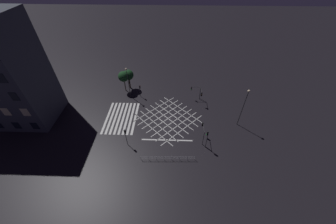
{
  "coord_description": "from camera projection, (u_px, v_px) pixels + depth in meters",
  "views": [
    {
      "loc": [
        29.96,
        0.96,
        29.55
      ],
      "look_at": [
        0.0,
        0.0,
        1.99
      ],
      "focal_mm": 20.0,
      "sensor_mm": 36.0,
      "label": 1
    }
  ],
  "objects": [
    {
      "name": "traffic_light_sw_cross",
      "position": [
        140.0,
        89.0,
        46.35
      ],
      "size": [
        0.36,
        0.39,
        3.44
      ],
      "rotation": [
        0.0,
        0.0,
        1.57
      ],
      "color": "#2D2D30",
      "rests_on": "ground_plane"
    },
    {
      "name": "street_tree_near",
      "position": [
        128.0,
        75.0,
        48.11
      ],
      "size": [
        2.69,
        2.69,
        5.38
      ],
      "color": "#38281C",
      "rests_on": "ground_plane"
    },
    {
      "name": "traffic_light_nw_main",
      "position": [
        201.0,
        93.0,
        44.36
      ],
      "size": [
        2.48,
        0.36,
        3.78
      ],
      "color": "#2D2D30",
      "rests_on": "ground_plane"
    },
    {
      "name": "traffic_light_ne_cross",
      "position": [
        207.0,
        136.0,
        34.06
      ],
      "size": [
        0.36,
        0.39,
        4.56
      ],
      "rotation": [
        0.0,
        0.0,
        -1.57
      ],
      "color": "#2D2D30",
      "rests_on": "ground_plane"
    },
    {
      "name": "traffic_light_nw_cross",
      "position": [
        195.0,
        90.0,
        45.68
      ],
      "size": [
        0.36,
        2.48,
        3.61
      ],
      "rotation": [
        0.0,
        0.0,
        -1.57
      ],
      "color": "#2D2D30",
      "rests_on": "ground_plane"
    },
    {
      "name": "pedestrian_railing",
      "position": [
        168.0,
        158.0,
        33.67
      ],
      "size": [
        0.36,
        9.85,
        1.05
      ],
      "rotation": [
        0.0,
        0.0,
        1.6
      ],
      "color": "#9EA0A5",
      "rests_on": "ground_plane"
    },
    {
      "name": "street_lamp_west",
      "position": [
        245.0,
        102.0,
        36.53
      ],
      "size": [
        0.49,
        0.49,
        9.15
      ],
      "color": "#2D2D30",
      "rests_on": "ground_plane"
    },
    {
      "name": "street_lamp_east",
      "position": [
        127.0,
        78.0,
        44.02
      ],
      "size": [
        0.5,
        0.5,
        8.2
      ],
      "color": "#2D2D30",
      "rests_on": "ground_plane"
    },
    {
      "name": "traffic_light_se_main",
      "position": [
        126.0,
        134.0,
        34.76
      ],
      "size": [
        0.39,
        0.36,
        4.17
      ],
      "rotation": [
        0.0,
        0.0,
        3.14
      ],
      "color": "#2D2D30",
      "rests_on": "ground_plane"
    },
    {
      "name": "street_tree_far",
      "position": [
        123.0,
        77.0,
        47.01
      ],
      "size": [
        2.66,
        2.66,
        5.65
      ],
      "color": "#38281C",
      "rests_on": "ground_plane"
    },
    {
      "name": "traffic_light_ne_main",
      "position": [
        203.0,
        129.0,
        36.02
      ],
      "size": [
        2.84,
        0.36,
        3.63
      ],
      "rotation": [
        0.0,
        0.0,
        3.14
      ],
      "color": "#2D2D30",
      "rests_on": "ground_plane"
    },
    {
      "name": "road_markings",
      "position": [
        140.0,
        119.0,
        42.01
      ],
      "size": [
        15.34,
        21.64,
        0.01
      ],
      "color": "silver",
      "rests_on": "ground_plane"
    },
    {
      "name": "ground_plane",
      "position": [
        168.0,
        118.0,
        42.07
      ],
      "size": [
        200.0,
        200.0,
        0.0
      ],
      "primitive_type": "plane",
      "color": "black"
    }
  ]
}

